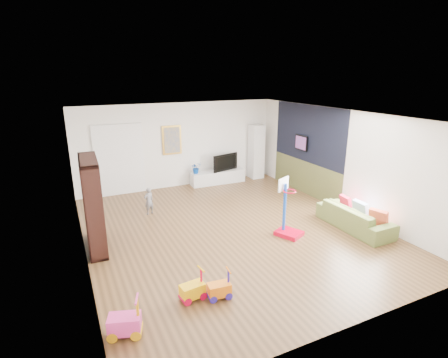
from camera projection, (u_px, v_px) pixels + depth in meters
name	position (u px, v px, depth m)	size (l,w,h in m)	color
floor	(231.00, 229.00, 8.36)	(6.50, 7.50, 0.00)	brown
ceiling	(232.00, 116.00, 7.57)	(6.50, 7.50, 0.00)	white
wall_back	(179.00, 145.00, 11.20)	(6.50, 0.00, 2.70)	white
wall_front	(355.00, 246.00, 4.73)	(6.50, 0.00, 2.70)	white
wall_left	(79.00, 196.00, 6.63)	(0.00, 7.50, 2.70)	white
wall_right	(340.00, 160.00, 9.30)	(0.00, 7.50, 2.70)	silver
navy_accent	(308.00, 134.00, 10.36)	(0.01, 3.20, 1.70)	black
olive_wainscot	(305.00, 177.00, 10.75)	(0.01, 3.20, 1.00)	brown
doorway	(120.00, 161.00, 10.48)	(1.45, 0.06, 2.10)	white
painting_back	(172.00, 140.00, 11.01)	(0.62, 0.06, 0.92)	gold
artwork_right	(301.00, 143.00, 10.59)	(0.04, 0.56, 0.46)	#7F3F8C
media_console	(218.00, 177.00, 11.78)	(1.86, 0.46, 0.43)	silver
tall_cabinet	(256.00, 152.00, 12.21)	(0.44, 0.44, 1.88)	white
bookshelf	(93.00, 205.00, 7.22)	(0.35, 1.34, 1.96)	black
sofa	(355.00, 217.00, 8.35)	(1.91, 0.75, 0.56)	olive
basketball_hoop	(291.00, 208.00, 7.86)	(0.47, 0.57, 1.36)	red
ride_on_yellow	(192.00, 285.00, 5.71)	(0.40, 0.25, 0.53)	#FFB906
ride_on_orange	(219.00, 285.00, 5.75)	(0.38, 0.23, 0.50)	orange
ride_on_pink	(124.00, 318.00, 4.91)	(0.45, 0.28, 0.60)	#EF3B9C
child	(149.00, 201.00, 9.16)	(0.27, 0.18, 0.74)	slate
tv	(224.00, 162.00, 11.71)	(0.99, 0.13, 0.57)	black
vase_plant	(196.00, 168.00, 11.37)	(0.33, 0.29, 0.37)	#053A93
pillow_left	(378.00, 218.00, 7.91)	(0.11, 0.41, 0.41)	#D14D30
pillow_center	(361.00, 209.00, 8.40)	(0.11, 0.41, 0.41)	white
pillow_right	(346.00, 203.00, 8.84)	(0.09, 0.35, 0.35)	red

